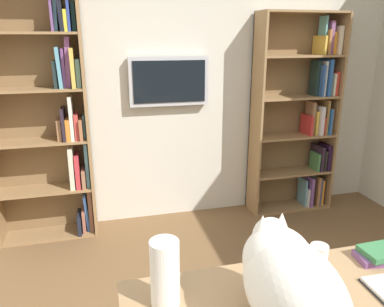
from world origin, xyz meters
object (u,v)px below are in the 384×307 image
at_px(cat, 288,281).
at_px(paper_towel_roll, 165,273).
at_px(bookshelf_left, 303,118).
at_px(coffee_mug, 319,255).
at_px(wall_mounted_tv, 169,81).
at_px(bookshelf_right, 50,117).
at_px(desk_book_stack, 379,255).

distance_m(cat, paper_towel_roll, 0.44).
bearing_deg(bookshelf_left, coffee_mug, 61.73).
bearing_deg(cat, paper_towel_roll, -28.79).
xyz_separation_m(wall_mounted_tv, cat, (0.07, 2.43, -0.40)).
relative_size(cat, coffee_mug, 6.72).
bearing_deg(paper_towel_roll, bookshelf_right, -74.36).
distance_m(bookshelf_right, cat, 2.55).
distance_m(coffee_mug, desk_book_stack, 0.29).
height_order(bookshelf_left, bookshelf_right, bookshelf_right).
xyz_separation_m(bookshelf_right, coffee_mug, (-1.30, 2.05, -0.27)).
bearing_deg(paper_towel_roll, bookshelf_left, -130.27).
relative_size(paper_towel_roll, coffee_mug, 2.77).
xyz_separation_m(bookshelf_right, paper_towel_roll, (-0.60, 2.13, -0.19)).
xyz_separation_m(bookshelf_left, cat, (1.42, 2.34, -0.00)).
distance_m(bookshelf_right, paper_towel_roll, 2.22).
relative_size(wall_mounted_tv, desk_book_stack, 3.58).
height_order(cat, coffee_mug, cat).
xyz_separation_m(bookshelf_left, wall_mounted_tv, (1.35, -0.08, 0.40)).
height_order(bookshelf_left, desk_book_stack, bookshelf_left).
bearing_deg(wall_mounted_tv, cat, 88.42).
xyz_separation_m(wall_mounted_tv, desk_book_stack, (-0.54, 2.17, -0.55)).
height_order(wall_mounted_tv, desk_book_stack, wall_mounted_tv).
bearing_deg(wall_mounted_tv, bookshelf_left, 176.40).
bearing_deg(bookshelf_right, desk_book_stack, 127.19).
xyz_separation_m(cat, desk_book_stack, (-0.60, -0.25, -0.15)).
xyz_separation_m(bookshelf_left, bookshelf_right, (2.40, -0.00, 0.14)).
distance_m(bookshelf_left, cat, 2.74).
relative_size(bookshelf_right, cat, 3.44).
height_order(coffee_mug, desk_book_stack, coffee_mug).
bearing_deg(desk_book_stack, cat, 22.76).
bearing_deg(bookshelf_right, bookshelf_left, 179.93).
distance_m(wall_mounted_tv, coffee_mug, 2.21).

